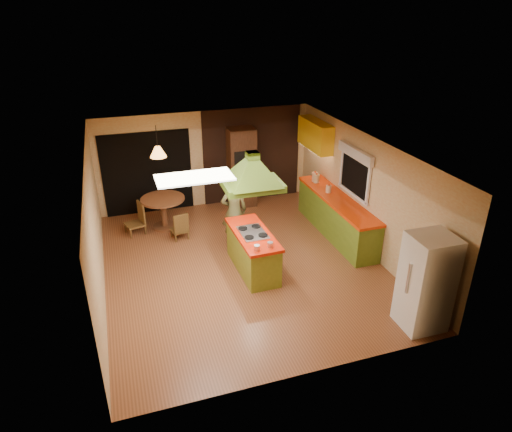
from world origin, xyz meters
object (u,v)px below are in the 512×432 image
object	(u,v)px
man	(234,211)
refrigerator	(426,282)
wall_oven	(241,167)
dining_table	(163,207)
canister_large	(315,177)
kitchen_island	(253,251)

from	to	relation	value
man	refrigerator	size ratio (longest dim) A/B	0.94
wall_oven	dining_table	bearing A→B (deg)	-159.28
man	refrigerator	distance (m)	4.32
wall_oven	canister_large	distance (m)	1.95
man	refrigerator	xyz separation A→B (m)	(2.20, -3.71, 0.05)
refrigerator	wall_oven	distance (m)	5.92
refrigerator	dining_table	xyz separation A→B (m)	(-3.59, 4.99, -0.30)
man	refrigerator	world-z (taller)	refrigerator
wall_oven	man	bearing A→B (deg)	-109.42
kitchen_island	refrigerator	bearing A→B (deg)	-50.93
man	wall_oven	distance (m)	2.19
kitchen_island	dining_table	xyz separation A→B (m)	(-1.44, 2.46, 0.11)
refrigerator	canister_large	world-z (taller)	refrigerator
refrigerator	canister_large	bearing A→B (deg)	90.03
dining_table	man	bearing A→B (deg)	-42.53
kitchen_island	dining_table	bearing A→B (deg)	118.94
man	wall_oven	bearing A→B (deg)	-106.81
kitchen_island	dining_table	size ratio (longest dim) A/B	1.64
dining_table	refrigerator	bearing A→B (deg)	-54.25
kitchen_island	canister_large	xyz separation A→B (m)	(2.25, 2.00, 0.60)
kitchen_island	wall_oven	size ratio (longest dim) A/B	0.82
man	wall_oven	world-z (taller)	wall_oven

